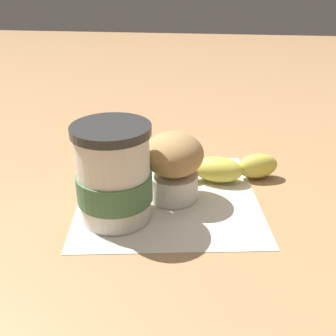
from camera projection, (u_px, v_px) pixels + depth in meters
ground_plane at (168, 197)px, 0.51m from camera, size 3.00×3.00×0.00m
paper_napkin at (168, 197)px, 0.51m from camera, size 0.26×0.26×0.00m
coffee_cup at (114, 176)px, 0.45m from camera, size 0.09×0.09×0.12m
muffin at (174, 163)px, 0.49m from camera, size 0.07×0.07×0.09m
banana at (217, 167)px, 0.55m from camera, size 0.06×0.18×0.04m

